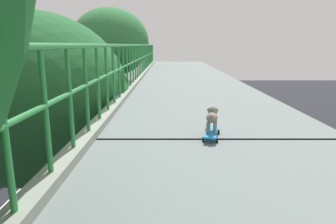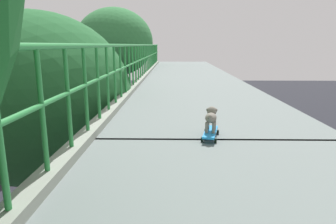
% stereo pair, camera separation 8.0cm
% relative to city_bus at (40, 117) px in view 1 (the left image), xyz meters
% --- Properties ---
extents(overpass_deck, '(3.33, 35.70, 0.47)m').
position_rel_city_bus_xyz_m(overpass_deck, '(10.28, -18.96, 3.98)').
color(overpass_deck, slate).
rests_on(overpass_deck, bridge_pier).
extents(green_railing, '(0.20, 33.92, 1.15)m').
position_rel_city_bus_xyz_m(green_railing, '(8.67, -18.96, 4.49)').
color(green_railing, gray).
rests_on(green_railing, overpass_deck).
extents(city_bus, '(2.66, 11.65, 3.54)m').
position_rel_city_bus_xyz_m(city_bus, '(0.00, 0.00, 0.00)').
color(city_bus, red).
rests_on(city_bus, ground).
extents(roadside_tree_mid, '(4.48, 4.48, 8.12)m').
position_rel_city_bus_xyz_m(roadside_tree_mid, '(6.47, -14.89, 4.05)').
color(roadside_tree_mid, '#4A3632').
rests_on(roadside_tree_mid, ground).
extents(roadside_tree_far, '(4.13, 4.13, 9.29)m').
position_rel_city_bus_xyz_m(roadside_tree_far, '(6.54, -5.35, 5.42)').
color(roadside_tree_far, '#4B3420').
rests_on(roadside_tree_far, ground).
extents(toy_skateboard, '(0.27, 0.57, 0.09)m').
position_rel_city_bus_xyz_m(toy_skateboard, '(10.19, -18.33, 4.28)').
color(toy_skateboard, '#208CDC').
rests_on(toy_skateboard, overpass_deck).
extents(small_dog, '(0.18, 0.33, 0.29)m').
position_rel_city_bus_xyz_m(small_dog, '(10.20, -18.31, 4.48)').
color(small_dog, gray).
rests_on(small_dog, toy_skateboard).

